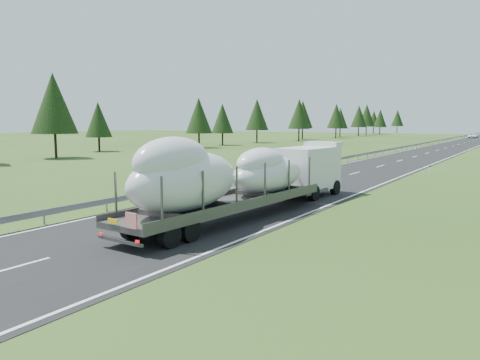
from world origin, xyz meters
The scene contains 6 objects.
ground centered at (0.00, 0.00, 0.00)m, with size 400.00×400.00×0.00m, color #2A4517.
road_surface centered at (0.00, 100.00, 0.01)m, with size 10.00×400.00×0.02m, color black.
guardrail centered at (-5.30, 99.94, 0.60)m, with size 0.10×400.00×0.76m.
tree_line_left centered at (-42.87, 87.50, 7.04)m, with size 15.32×248.27×12.30m.
boat_truck centered at (2.06, 3.37, 2.25)m, with size 3.61×19.84×4.45m.
distant_van centered at (-2.47, 148.13, 0.76)m, with size 2.51×5.44×1.51m, color white.
Camera 1 is at (15.15, -18.00, 5.07)m, focal length 35.00 mm.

